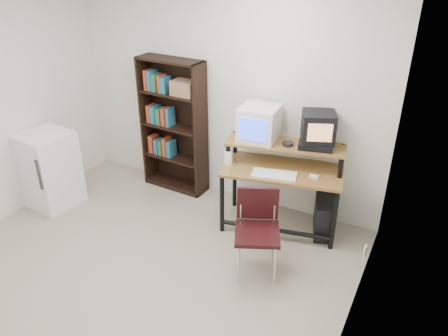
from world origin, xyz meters
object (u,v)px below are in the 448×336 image
at_px(crt_monitor, 259,124).
at_px(computer_desk, 283,171).
at_px(bookshelf, 174,124).
at_px(mini_fridge, 50,170).
at_px(pc_tower, 324,217).
at_px(crt_tv, 318,127).
at_px(school_chair, 257,223).

bearing_deg(crt_monitor, computer_desk, -19.24).
height_order(bookshelf, mini_fridge, bookshelf).
relative_size(computer_desk, pc_tower, 3.10).
xyz_separation_m(crt_monitor, crt_tv, (0.63, 0.10, 0.05)).
relative_size(school_chair, bookshelf, 0.50).
distance_m(crt_monitor, bookshelf, 1.26).
relative_size(crt_tv, pc_tower, 0.96).
height_order(crt_monitor, mini_fridge, crt_monitor).
bearing_deg(computer_desk, mini_fridge, -174.12).
xyz_separation_m(pc_tower, mini_fridge, (-3.16, -0.93, 0.26)).
height_order(crt_tv, pc_tower, crt_tv).
bearing_deg(pc_tower, crt_tv, 133.40).
height_order(computer_desk, crt_tv, crt_tv).
bearing_deg(computer_desk, bookshelf, 159.44).
bearing_deg(crt_tv, pc_tower, -51.69).
bearing_deg(mini_fridge, crt_monitor, 28.74).
bearing_deg(bookshelf, computer_desk, -5.64).
bearing_deg(school_chair, crt_monitor, 89.62).
xyz_separation_m(crt_tv, bookshelf, (-1.85, 0.05, -0.32)).
height_order(pc_tower, school_chair, school_chair).
height_order(crt_monitor, school_chair, crt_monitor).
bearing_deg(school_chair, pc_tower, 39.96).
relative_size(school_chair, mini_fridge, 0.90).
relative_size(computer_desk, crt_tv, 3.23).
bearing_deg(crt_monitor, pc_tower, -5.98).
bearing_deg(pc_tower, crt_monitor, 161.36).
xyz_separation_m(computer_desk, pc_tower, (0.49, 0.07, -0.49)).
xyz_separation_m(computer_desk, bookshelf, (-1.56, 0.23, 0.19)).
distance_m(crt_monitor, mini_fridge, 2.61).
xyz_separation_m(crt_monitor, bookshelf, (-1.22, 0.15, -0.28)).
bearing_deg(crt_tv, school_chair, -125.65).
relative_size(computer_desk, school_chair, 1.65).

